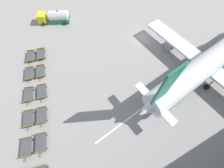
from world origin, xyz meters
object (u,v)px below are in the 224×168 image
object	(u,v)px
baggage_dolly_row_near_col_e	(26,147)
baggage_dolly_row_near_col_c	(29,95)
baggage_dolly_row_near_col_d	(29,119)
baggage_dolly_row_mid_a_col_c	(42,92)
baggage_dolly_row_mid_a_col_a	(41,54)
baggage_dolly_row_mid_a_col_d	(42,115)
fuel_tanker_primary	(56,17)
baggage_dolly_row_near_col_b	(29,74)
baggage_dolly_row_mid_a_col_e	(41,142)
baggage_dolly_row_near_col_a	(30,56)
baggage_dolly_row_mid_a_col_b	(40,71)
airplane	(211,61)

from	to	relation	value
baggage_dolly_row_near_col_e	baggage_dolly_row_near_col_c	bearing A→B (deg)	165.43
baggage_dolly_row_near_col_d	baggage_dolly_row_mid_a_col_c	size ratio (longest dim) A/B	1.00
baggage_dolly_row_mid_a_col_a	baggage_dolly_row_near_col_d	bearing A→B (deg)	-22.95
baggage_dolly_row_near_col_e	baggage_dolly_row_mid_a_col_c	world-z (taller)	same
baggage_dolly_row_mid_a_col_a	baggage_dolly_row_mid_a_col_d	bearing A→B (deg)	-14.00
fuel_tanker_primary	baggage_dolly_row_mid_a_col_c	size ratio (longest dim) A/B	2.10
baggage_dolly_row_mid_a_col_a	baggage_dolly_row_mid_a_col_d	distance (m)	14.41
baggage_dolly_row_near_col_b	baggage_dolly_row_mid_a_col_a	world-z (taller)	same
baggage_dolly_row_mid_a_col_c	baggage_dolly_row_near_col_c	bearing A→B (deg)	-102.83
baggage_dolly_row_mid_a_col_e	baggage_dolly_row_mid_a_col_c	bearing A→B (deg)	164.52
baggage_dolly_row_near_col_e	baggage_dolly_row_mid_a_col_c	bearing A→B (deg)	151.09
baggage_dolly_row_near_col_a	baggage_dolly_row_near_col_c	world-z (taller)	same
fuel_tanker_primary	baggage_dolly_row_mid_a_col_b	distance (m)	16.16
baggage_dolly_row_near_col_c	baggage_dolly_row_mid_a_col_a	xyz separation A→B (m)	(-8.79, 4.66, 0.00)
baggage_dolly_row_mid_a_col_b	baggage_dolly_row_mid_a_col_e	xyz separation A→B (m)	(13.92, -3.51, 0.00)
baggage_dolly_row_near_col_e	baggage_dolly_row_mid_a_col_c	distance (m)	9.98
baggage_dolly_row_near_col_c	baggage_dolly_row_mid_a_col_e	size ratio (longest dim) A/B	1.00
baggage_dolly_row_mid_a_col_e	baggage_dolly_row_near_col_d	bearing A→B (deg)	-169.40
baggage_dolly_row_near_col_c	baggage_dolly_row_near_col_e	xyz separation A→B (m)	(9.29, -2.41, 0.00)
fuel_tanker_primary	baggage_dolly_row_near_col_a	distance (m)	12.69
baggage_dolly_row_near_col_c	baggage_dolly_row_mid_a_col_b	distance (m)	5.43
airplane	baggage_dolly_row_near_col_e	xyz separation A→B (m)	(-1.91, -36.15, -3.10)
airplane	baggage_dolly_row_near_col_b	world-z (taller)	airplane
baggage_dolly_row_near_col_c	baggage_dolly_row_mid_a_col_d	size ratio (longest dim) A/B	1.00
baggage_dolly_row_near_col_a	baggage_dolly_row_near_col_d	distance (m)	14.40
baggage_dolly_row_mid_a_col_c	baggage_dolly_row_near_col_e	bearing A→B (deg)	-28.91
baggage_dolly_row_mid_a_col_b	fuel_tanker_primary	bearing A→B (deg)	150.41
airplane	baggage_dolly_row_near_col_a	distance (m)	37.50
baggage_dolly_row_near_col_e	baggage_dolly_row_mid_a_col_e	size ratio (longest dim) A/B	1.00
baggage_dolly_row_near_col_b	baggage_dolly_row_mid_a_col_c	distance (m)	5.44
baggage_dolly_row_near_col_d	baggage_dolly_row_mid_a_col_e	xyz separation A→B (m)	(4.98, 0.93, 0.00)
baggage_dolly_row_near_col_b	baggage_dolly_row_mid_a_col_c	bearing A→B (deg)	13.07
baggage_dolly_row_near_col_b	baggage_dolly_row_near_col_e	xyz separation A→B (m)	(14.04, -3.59, 0.00)
baggage_dolly_row_near_col_c	baggage_dolly_row_mid_a_col_b	bearing A→B (deg)	141.30
airplane	baggage_dolly_row_near_col_b	size ratio (longest dim) A/B	9.72
baggage_dolly_row_near_col_a	airplane	bearing A→B (deg)	56.81
baggage_dolly_row_mid_a_col_d	baggage_dolly_row_mid_a_col_e	bearing A→B (deg)	-16.09
airplane	baggage_dolly_row_mid_a_col_a	distance (m)	35.41
baggage_dolly_row_near_col_a	baggage_dolly_row_near_col_b	distance (m)	4.69
baggage_dolly_row_mid_a_col_c	baggage_dolly_row_mid_a_col_b	bearing A→B (deg)	168.39
baggage_dolly_row_near_col_a	baggage_dolly_row_near_col_e	world-z (taller)	same
airplane	baggage_dolly_row_mid_a_col_d	size ratio (longest dim) A/B	9.73
baggage_dolly_row_near_col_d	baggage_dolly_row_mid_a_col_d	size ratio (longest dim) A/B	1.00
airplane	baggage_dolly_row_mid_a_col_d	world-z (taller)	airplane
baggage_dolly_row_mid_a_col_c	baggage_dolly_row_mid_a_col_d	bearing A→B (deg)	-14.89
baggage_dolly_row_near_col_b	baggage_dolly_row_near_col_a	bearing A→B (deg)	164.19
baggage_dolly_row_near_col_d	baggage_dolly_row_mid_a_col_a	world-z (taller)	same
baggage_dolly_row_near_col_c	baggage_dolly_row_mid_a_col_a	distance (m)	9.95
fuel_tanker_primary	baggage_dolly_row_mid_a_col_e	size ratio (longest dim) A/B	2.10
baggage_dolly_row_near_col_c	baggage_dolly_row_mid_a_col_e	world-z (taller)	same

